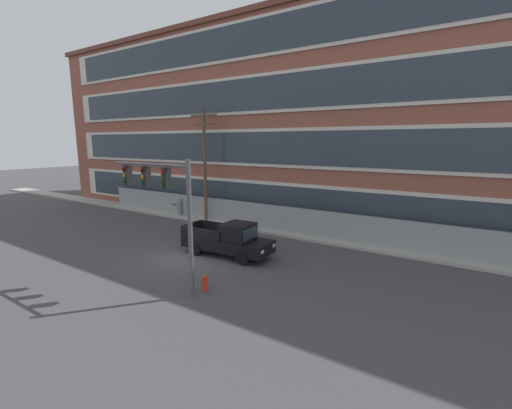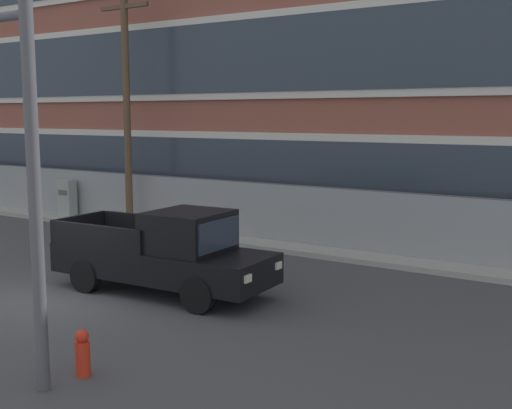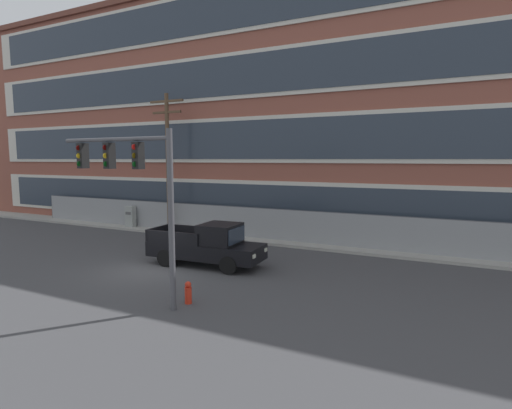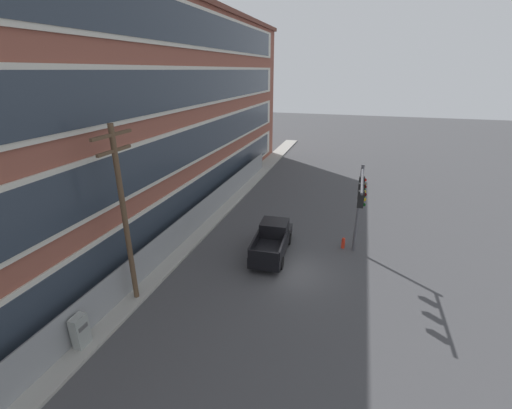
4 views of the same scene
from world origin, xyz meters
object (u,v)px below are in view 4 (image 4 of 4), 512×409
(traffic_signal_mast, at_px, (360,198))
(fire_hydrant, at_px, (343,243))
(pickup_truck_black, at_px, (272,240))
(electrical_cabinet, at_px, (81,332))
(utility_pole_near_corner, at_px, (124,210))

(traffic_signal_mast, height_order, fire_hydrant, traffic_signal_mast)
(traffic_signal_mast, relative_size, fire_hydrant, 7.60)
(pickup_truck_black, relative_size, electrical_cabinet, 3.42)
(pickup_truck_black, relative_size, utility_pole_near_corner, 0.61)
(electrical_cabinet, bearing_deg, fire_hydrant, -39.63)
(traffic_signal_mast, xyz_separation_m, pickup_truck_black, (-0.46, 5.13, -3.35))
(traffic_signal_mast, height_order, utility_pole_near_corner, utility_pole_near_corner)
(traffic_signal_mast, bearing_deg, utility_pole_near_corner, 123.76)
(traffic_signal_mast, distance_m, electrical_cabinet, 15.85)
(pickup_truck_black, height_order, fire_hydrant, pickup_truck_black)
(utility_pole_near_corner, distance_m, electrical_cabinet, 5.59)
(electrical_cabinet, xyz_separation_m, fire_hydrant, (12.46, -10.32, -0.44))
(pickup_truck_black, xyz_separation_m, electrical_cabinet, (-10.39, 5.88, -0.13))
(fire_hydrant, bearing_deg, pickup_truck_black, 114.99)
(pickup_truck_black, relative_size, fire_hydrant, 7.18)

